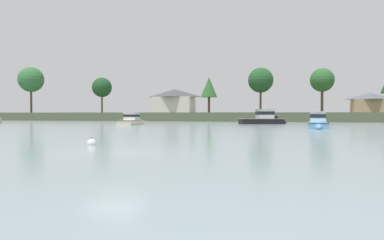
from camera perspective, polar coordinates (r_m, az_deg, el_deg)
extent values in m
plane|color=gray|center=(15.66, -12.58, -5.10)|extent=(490.87, 490.87, 0.00)
cube|color=#4C563D|center=(96.36, 9.91, 0.64)|extent=(220.89, 52.54, 1.90)
cube|color=beige|center=(51.45, -10.05, -0.61)|extent=(2.66, 6.30, 1.15)
cone|color=beige|center=(54.36, -8.98, -0.52)|extent=(2.08, 1.88, 1.94)
cube|color=black|center=(51.44, -10.05, -0.01)|extent=(2.76, 6.43, 0.05)
cube|color=silver|center=(51.73, -9.94, 0.59)|extent=(1.91, 2.35, 1.01)
cube|color=#19232D|center=(51.73, -9.94, 0.70)|extent=(1.94, 2.40, 0.36)
cube|color=beige|center=(51.73, -9.94, 1.18)|extent=(2.20, 2.64, 0.06)
cylinder|color=silver|center=(51.74, -9.94, 1.81)|extent=(0.03, 0.03, 1.07)
cube|color=black|center=(56.48, 11.35, -0.44)|extent=(7.29, 4.91, 1.34)
cone|color=black|center=(57.71, 14.56, -0.42)|extent=(2.63, 2.82, 2.27)
cube|color=silver|center=(56.47, 11.35, 0.21)|extent=(7.45, 5.05, 0.05)
cube|color=silver|center=(56.67, 11.93, 0.98)|extent=(3.04, 2.80, 1.46)
cube|color=#19232D|center=(56.67, 11.93, 1.13)|extent=(3.11, 2.85, 0.53)
cube|color=beige|center=(56.67, 11.94, 1.75)|extent=(3.44, 3.21, 0.06)
cylinder|color=silver|center=(56.68, 11.94, 2.42)|extent=(0.03, 0.03, 1.27)
cube|color=#669ECC|center=(41.80, 20.05, -1.07)|extent=(2.43, 5.79, 1.08)
cone|color=#669ECC|center=(38.97, 20.19, -1.22)|extent=(1.94, 1.71, 1.83)
cube|color=black|center=(41.78, 20.05, -0.36)|extent=(2.51, 5.91, 0.05)
cube|color=silver|center=(41.64, 20.06, 0.48)|extent=(1.76, 2.10, 1.17)
cube|color=#19232D|center=(41.64, 20.07, 0.64)|extent=(1.80, 2.15, 0.42)
cube|color=beige|center=(41.64, 20.07, 1.32)|extent=(2.04, 2.36, 0.06)
cylinder|color=silver|center=(41.65, 20.08, 2.24)|extent=(0.03, 0.03, 1.28)
sphere|color=white|center=(19.21, -16.23, -3.72)|extent=(0.49, 0.49, 0.49)
torus|color=#333338|center=(19.19, -16.24, -2.86)|extent=(0.12, 0.12, 0.02)
cylinder|color=brown|center=(98.39, -25.02, 3.18)|extent=(0.53, 0.53, 7.09)
sphere|color=#336B38|center=(98.70, -25.04, 6.08)|extent=(6.42, 6.42, 6.42)
cylinder|color=brown|center=(83.64, 2.82, 3.33)|extent=(0.57, 0.57, 6.10)
cone|color=#2D602D|center=(83.82, 2.82, 5.45)|extent=(3.95, 3.95, 4.83)
cylinder|color=brown|center=(89.34, -14.64, 2.87)|extent=(0.41, 0.41, 5.21)
sphere|color=#1E4723|center=(89.54, -14.65, 5.24)|extent=(4.89, 4.89, 4.89)
cylinder|color=brown|center=(86.94, 11.25, 3.39)|extent=(0.50, 0.50, 6.61)
sphere|color=#235128|center=(87.26, 11.26, 6.47)|extent=(6.17, 6.17, 6.17)
cylinder|color=brown|center=(94.49, 20.68, 3.27)|extent=(0.67, 0.67, 6.99)
sphere|color=#2D602D|center=(94.80, 20.70, 6.20)|extent=(6.03, 6.03, 6.03)
cube|color=silver|center=(91.83, -2.93, 2.51)|extent=(10.02, 6.73, 4.13)
pyramid|color=#47474C|center=(91.96, -2.93, 4.46)|extent=(10.83, 7.27, 2.10)
cube|color=tan|center=(104.65, 27.35, 2.07)|extent=(8.97, 6.29, 3.58)
pyramid|color=#565B66|center=(104.73, 27.37, 3.52)|extent=(9.68, 6.79, 1.73)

